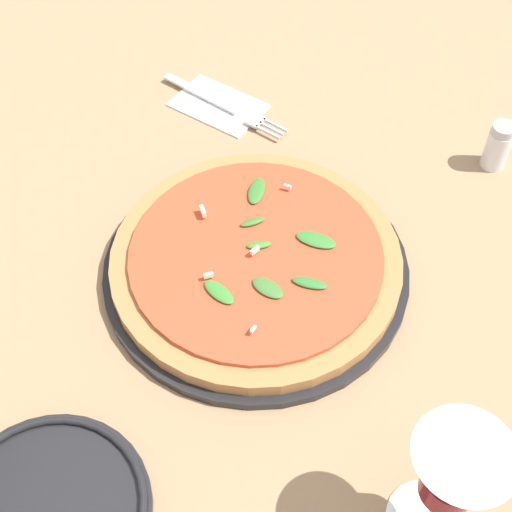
{
  "coord_description": "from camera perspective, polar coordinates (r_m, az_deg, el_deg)",
  "views": [
    {
      "loc": [
        0.11,
        -0.51,
        0.67
      ],
      "look_at": [
        -0.01,
        -0.02,
        0.03
      ],
      "focal_mm": 50.0,
      "sensor_mm": 36.0,
      "label": 1
    }
  ],
  "objects": [
    {
      "name": "napkin",
      "position": [
        1.04,
        -3.05,
        12.0
      ],
      "size": [
        0.15,
        0.12,
        0.01
      ],
      "rotation": [
        0.0,
        0.0,
        -0.35
      ],
      "color": "white",
      "rests_on": "ground_plane"
    },
    {
      "name": "ground_plane",
      "position": [
        0.84,
        1.25,
        -0.35
      ],
      "size": [
        6.0,
        6.0,
        0.0
      ],
      "primitive_type": "plane",
      "color": "#9E7A56"
    },
    {
      "name": "pizza_arugula_main",
      "position": [
        0.82,
        0.01,
        -0.56
      ],
      "size": [
        0.35,
        0.35,
        0.05
      ],
      "color": "black",
      "rests_on": "ground_plane"
    },
    {
      "name": "wine_glass",
      "position": [
        0.62,
        15.47,
        -16.69
      ],
      "size": [
        0.08,
        0.08,
        0.16
      ],
      "color": "white",
      "rests_on": "ground_plane"
    },
    {
      "name": "fork",
      "position": [
        1.03,
        -2.71,
        12.05
      ],
      "size": [
        0.2,
        0.1,
        0.0
      ],
      "rotation": [
        0.0,
        0.0,
        -0.4
      ],
      "color": "silver",
      "rests_on": "ground_plane"
    },
    {
      "name": "shaker_pepper",
      "position": [
        0.98,
        18.79,
        8.32
      ],
      "size": [
        0.03,
        0.03,
        0.07
      ],
      "color": "silver",
      "rests_on": "ground_plane"
    }
  ]
}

